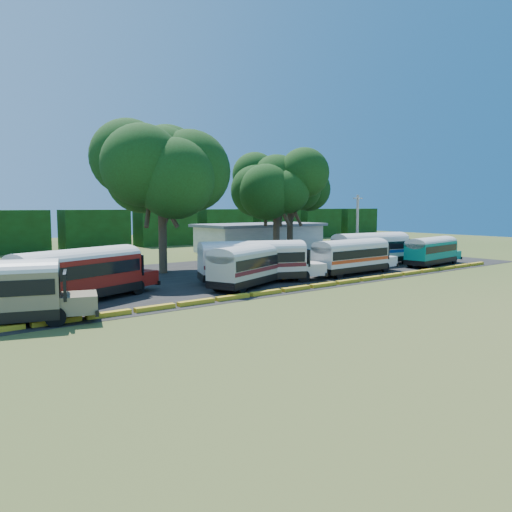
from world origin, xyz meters
TOP-DOWN VIEW (x-y plane):
  - ground at (0.00, 0.00)m, footprint 160.00×160.00m
  - asphalt_strip at (1.00, 12.00)m, footprint 64.00×24.00m
  - curb at (-0.00, 1.00)m, footprint 53.70×0.45m
  - terminal_building at (18.00, 30.00)m, footprint 19.00×9.00m
  - treeline_backdrop at (0.00, 48.00)m, footprint 130.00×4.00m
  - bus_red at (-16.22, 6.52)m, footprint 11.48×6.50m
  - bus_cream_west at (-3.08, 4.68)m, footprint 10.66×6.30m
  - bus_cream_east at (-1.55, 6.15)m, footprint 11.20×6.49m
  - bus_white_red at (8.99, 4.48)m, footprint 10.40×2.92m
  - bus_white_blue at (16.11, 7.88)m, footprint 11.33×4.04m
  - bus_teal at (21.36, 3.83)m, footprint 9.82×3.59m
  - tree_west at (-4.84, 16.54)m, footprint 11.11×11.11m
  - tree_center at (11.58, 18.78)m, footprint 8.70×8.70m
  - tree_east at (17.21, 22.59)m, footprint 7.62×7.62m
  - utility_pole at (17.35, 11.08)m, footprint 1.60×0.30m

SIDE VIEW (x-z plane):
  - ground at x=0.00m, z-range 0.00..0.00m
  - asphalt_strip at x=1.00m, z-range 0.00..0.02m
  - curb at x=0.00m, z-range 0.00..0.30m
  - bus_teal at x=21.36m, z-range 0.23..3.39m
  - bus_white_red at x=8.99m, z-range 0.22..3.61m
  - bus_cream_west at x=-3.08m, z-range 0.22..3.67m
  - terminal_building at x=18.00m, z-range 0.03..4.03m
  - bus_cream_east at x=-1.55m, z-range 0.24..3.84m
  - bus_white_blue at x=16.11m, z-range 0.24..3.88m
  - bus_red at x=-16.22m, z-range 0.27..3.96m
  - treeline_backdrop at x=0.00m, z-range 0.00..6.00m
  - utility_pole at x=17.35m, z-range 0.11..7.94m
  - tree_east at x=17.21m, z-range 2.95..14.63m
  - tree_center at x=11.58m, z-range 3.09..15.79m
  - tree_west at x=-4.84m, z-range 2.98..17.16m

